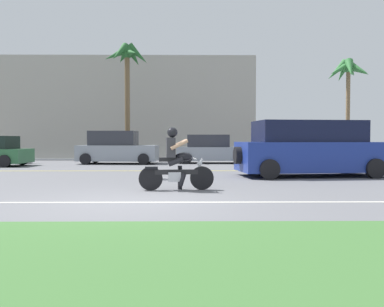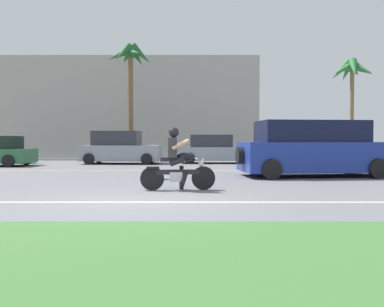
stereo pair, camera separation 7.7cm
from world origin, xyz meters
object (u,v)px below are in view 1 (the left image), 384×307
Objects in this scene: motorcyclist at (176,164)px; palm_tree_2 at (127,63)px; palm_tree_0 at (348,75)px; suv_nearby at (309,149)px; parked_car_2 at (211,150)px; parked_car_1 at (117,149)px; parked_car_3 at (329,150)px.

palm_tree_2 reaches higher than motorcyclist.
palm_tree_0 reaches higher than motorcyclist.
parked_car_2 is at bearing 110.00° from suv_nearby.
parked_car_1 is at bearing -172.05° from palm_tree_0.
parked_car_2 is 1.01× the size of parked_car_3.
suv_nearby is 11.13m from palm_tree_0.
suv_nearby is 8.46m from parked_car_2.
parked_car_3 is at bearing -9.15° from parked_car_1.
parked_car_2 is (4.90, 0.48, -0.08)m from parked_car_1.
motorcyclist is at bearing -126.18° from parked_car_3.
parked_car_2 is 0.66× the size of palm_tree_0.
parked_car_1 is 5.23m from palm_tree_2.
suv_nearby is at bearing -117.57° from palm_tree_0.
parked_car_3 is at bearing 65.48° from suv_nearby.
parked_car_2 is at bearing 82.55° from motorcyclist.
palm_tree_2 reaches higher than palm_tree_0.
parked_car_2 is 5.94m from parked_car_3.
parked_car_3 reaches higher than parked_car_2.
palm_tree_2 reaches higher than parked_car_2.
parked_car_1 is at bearing -96.15° from palm_tree_2.
motorcyclist reaches higher than parked_car_3.
parked_car_3 is (2.64, 5.79, -0.20)m from suv_nearby.
palm_tree_2 is at bearing 83.85° from parked_car_1.
suv_nearby is 0.90× the size of palm_tree_0.
parked_car_1 is (-3.35, 11.36, 0.12)m from motorcyclist.
palm_tree_2 reaches higher than suv_nearby.
motorcyclist is 0.32× the size of palm_tree_0.
motorcyclist is 0.36× the size of suv_nearby.
palm_tree_0 is (2.18, 3.44, 4.14)m from parked_car_3.
palm_tree_0 is 12.40m from palm_tree_2.
suv_nearby is 1.38× the size of parked_car_3.
parked_car_1 is 4.92m from parked_car_2.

